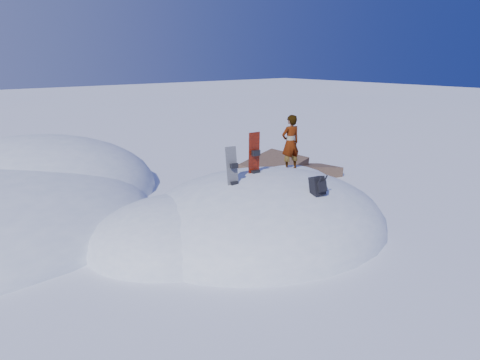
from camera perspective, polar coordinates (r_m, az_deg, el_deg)
ground at (r=12.26m, az=2.69°, el=-5.99°), size 120.00×120.00×0.00m
snow_mound at (r=12.33m, az=1.34°, el=-5.87°), size 8.00×6.00×3.00m
rock_outcrop at (r=16.78m, az=5.30°, el=-0.20°), size 4.68×4.41×1.68m
snowboard_red at (r=11.87m, az=1.77°, el=1.84°), size 0.32×0.17×1.72m
snowboard_dark at (r=11.07m, az=-0.85°, el=0.40°), size 0.33×0.33×1.45m
backpack at (r=10.95m, az=9.49°, el=-0.73°), size 0.35×0.40×0.52m
gear_pile at (r=9.83m, az=-0.40°, el=-10.77°), size 0.86×0.66×0.23m
person at (r=13.37m, az=6.17°, el=4.52°), size 0.64×0.47×1.60m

